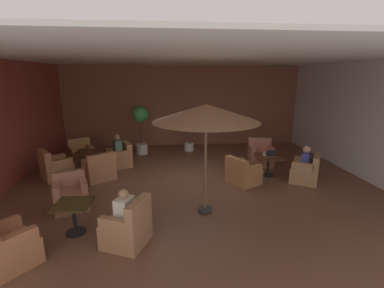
{
  "coord_description": "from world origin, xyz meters",
  "views": [
    {
      "loc": [
        -0.74,
        -7.26,
        2.99
      ],
      "look_at": [
        0.0,
        0.45,
        1.03
      ],
      "focal_mm": 25.25,
      "sensor_mm": 36.0,
      "label": 1
    }
  ],
  "objects_px": {
    "armchair_front_left_north": "(306,171)",
    "armchair_front_right_north": "(120,158)",
    "patron_with_friend": "(306,158)",
    "cafe_table_front_left": "(268,160)",
    "armchair_front_right_south": "(56,168)",
    "cafe_table_mid_center": "(74,211)",
    "open_laptop": "(271,154)",
    "armchair_front_right_west": "(100,170)",
    "armchair_mid_center_east": "(71,195)",
    "patio_umbrella_tall_red": "(206,114)",
    "cafe_table_front_right": "(88,156)",
    "iced_drink_cup": "(264,154)",
    "patron_by_window": "(118,146)",
    "armchair_front_right_east": "(81,154)",
    "armchair_mid_center_south": "(7,249)",
    "patron_blue_shirt": "(124,208)",
    "potted_tree_left_corner": "(141,124)",
    "armchair_front_left_south": "(243,174)",
    "armchair_mid_center_north": "(128,228)",
    "armchair_front_left_east": "(260,155)",
    "potted_tree_mid_left": "(189,123)"
  },
  "relations": [
    {
      "from": "armchair_front_left_north",
      "to": "armchair_front_right_north",
      "type": "distance_m",
      "value": 5.92
    },
    {
      "from": "patron_with_friend",
      "to": "cafe_table_front_left",
      "type": "bearing_deg",
      "value": 147.99
    },
    {
      "from": "armchair_front_right_south",
      "to": "cafe_table_mid_center",
      "type": "height_order",
      "value": "armchair_front_right_south"
    },
    {
      "from": "armchair_front_right_north",
      "to": "open_laptop",
      "type": "xyz_separation_m",
      "value": [
        4.74,
        -1.38,
        0.38
      ]
    },
    {
      "from": "patron_with_friend",
      "to": "open_laptop",
      "type": "distance_m",
      "value": 0.99
    },
    {
      "from": "armchair_front_left_north",
      "to": "armchair_front_right_west",
      "type": "xyz_separation_m",
      "value": [
        -5.98,
        0.72,
        -0.01
      ]
    },
    {
      "from": "armchair_mid_center_east",
      "to": "patio_umbrella_tall_red",
      "type": "distance_m",
      "value": 3.65
    },
    {
      "from": "cafe_table_front_right",
      "to": "cafe_table_mid_center",
      "type": "distance_m",
      "value": 3.73
    },
    {
      "from": "iced_drink_cup",
      "to": "patron_by_window",
      "type": "bearing_deg",
      "value": 164.39
    },
    {
      "from": "armchair_front_right_east",
      "to": "patio_umbrella_tall_red",
      "type": "distance_m",
      "value": 5.81
    },
    {
      "from": "patio_umbrella_tall_red",
      "to": "armchair_front_right_east",
      "type": "bearing_deg",
      "value": 134.39
    },
    {
      "from": "patron_by_window",
      "to": "cafe_table_mid_center",
      "type": "bearing_deg",
      "value": -92.42
    },
    {
      "from": "armchair_mid_center_south",
      "to": "patron_blue_shirt",
      "type": "height_order",
      "value": "patron_blue_shirt"
    },
    {
      "from": "armchair_front_right_west",
      "to": "open_laptop",
      "type": "height_order",
      "value": "armchair_front_right_west"
    },
    {
      "from": "cafe_table_front_left",
      "to": "armchair_front_right_north",
      "type": "xyz_separation_m",
      "value": [
        -4.68,
        1.37,
        -0.2
      ]
    },
    {
      "from": "potted_tree_left_corner",
      "to": "patron_with_friend",
      "type": "height_order",
      "value": "potted_tree_left_corner"
    },
    {
      "from": "patron_blue_shirt",
      "to": "patron_by_window",
      "type": "relative_size",
      "value": 0.87
    },
    {
      "from": "cafe_table_front_left",
      "to": "patio_umbrella_tall_red",
      "type": "distance_m",
      "value": 3.5
    },
    {
      "from": "potted_tree_left_corner",
      "to": "iced_drink_cup",
      "type": "height_order",
      "value": "potted_tree_left_corner"
    },
    {
      "from": "armchair_front_left_south",
      "to": "armchair_mid_center_north",
      "type": "relative_size",
      "value": 1.12
    },
    {
      "from": "patron_blue_shirt",
      "to": "armchair_front_right_west",
      "type": "bearing_deg",
      "value": 110.34
    },
    {
      "from": "cafe_table_mid_center",
      "to": "armchair_mid_center_north",
      "type": "distance_m",
      "value": 1.18
    },
    {
      "from": "armchair_front_left_north",
      "to": "armchair_front_left_east",
      "type": "distance_m",
      "value": 1.82
    },
    {
      "from": "iced_drink_cup",
      "to": "armchair_front_left_east",
      "type": "bearing_deg",
      "value": 75.78
    },
    {
      "from": "armchair_front_left_north",
      "to": "potted_tree_left_corner",
      "type": "relative_size",
      "value": 0.56
    },
    {
      "from": "potted_tree_left_corner",
      "to": "patron_with_friend",
      "type": "distance_m",
      "value": 6.01
    },
    {
      "from": "armchair_front_right_east",
      "to": "open_laptop",
      "type": "relative_size",
      "value": 3.29
    },
    {
      "from": "armchair_mid_center_north",
      "to": "patio_umbrella_tall_red",
      "type": "bearing_deg",
      "value": 34.68
    },
    {
      "from": "armchair_front_left_east",
      "to": "armchair_front_left_south",
      "type": "xyz_separation_m",
      "value": [
        -1.08,
        -1.59,
        -0.04
      ]
    },
    {
      "from": "armchair_front_right_west",
      "to": "potted_tree_left_corner",
      "type": "relative_size",
      "value": 0.57
    },
    {
      "from": "armchair_front_right_south",
      "to": "cafe_table_mid_center",
      "type": "distance_m",
      "value": 3.4
    },
    {
      "from": "armchair_front_right_north",
      "to": "armchair_front_right_east",
      "type": "bearing_deg",
      "value": 160.42
    },
    {
      "from": "patio_umbrella_tall_red",
      "to": "armchair_front_right_west",
      "type": "bearing_deg",
      "value": 141.98
    },
    {
      "from": "cafe_table_front_left",
      "to": "patron_with_friend",
      "type": "relative_size",
      "value": 1.3
    },
    {
      "from": "armchair_front_left_east",
      "to": "potted_tree_mid_left",
      "type": "relative_size",
      "value": 0.55
    },
    {
      "from": "armchair_front_left_east",
      "to": "armchair_front_right_north",
      "type": "distance_m",
      "value": 4.83
    },
    {
      "from": "patron_with_friend",
      "to": "armchair_front_left_north",
      "type": "bearing_deg",
      "value": -32.01
    },
    {
      "from": "cafe_table_front_left",
      "to": "armchair_front_left_east",
      "type": "xyz_separation_m",
      "value": [
        0.14,
        1.07,
        -0.16
      ]
    },
    {
      "from": "armchair_front_left_south",
      "to": "patron_with_friend",
      "type": "xyz_separation_m",
      "value": [
        1.83,
        -0.03,
        0.43
      ]
    },
    {
      "from": "armchair_front_right_west",
      "to": "patron_blue_shirt",
      "type": "height_order",
      "value": "patron_blue_shirt"
    },
    {
      "from": "cafe_table_front_right",
      "to": "potted_tree_mid_left",
      "type": "xyz_separation_m",
      "value": [
        3.44,
        2.12,
        0.63
      ]
    },
    {
      "from": "cafe_table_front_right",
      "to": "armchair_front_right_south",
      "type": "xyz_separation_m",
      "value": [
        -0.79,
        -0.61,
        -0.18
      ]
    },
    {
      "from": "armchair_front_right_west",
      "to": "armchair_mid_center_south",
      "type": "bearing_deg",
      "value": -98.91
    },
    {
      "from": "armchair_front_right_south",
      "to": "cafe_table_front_left",
      "type": "bearing_deg",
      "value": -3.35
    },
    {
      "from": "cafe_table_front_right",
      "to": "armchair_front_right_south",
      "type": "height_order",
      "value": "armchair_front_right_south"
    },
    {
      "from": "potted_tree_mid_left",
      "to": "patron_blue_shirt",
      "type": "relative_size",
      "value": 2.67
    },
    {
      "from": "cafe_table_front_right",
      "to": "patron_by_window",
      "type": "distance_m",
      "value": 0.97
    },
    {
      "from": "armchair_front_left_east",
      "to": "iced_drink_cup",
      "type": "distance_m",
      "value": 1.1
    },
    {
      "from": "iced_drink_cup",
      "to": "armchair_mid_center_south",
      "type": "bearing_deg",
      "value": -146.71
    },
    {
      "from": "armchair_mid_center_south",
      "to": "armchair_front_left_south",
      "type": "bearing_deg",
      "value": 32.94
    }
  ]
}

